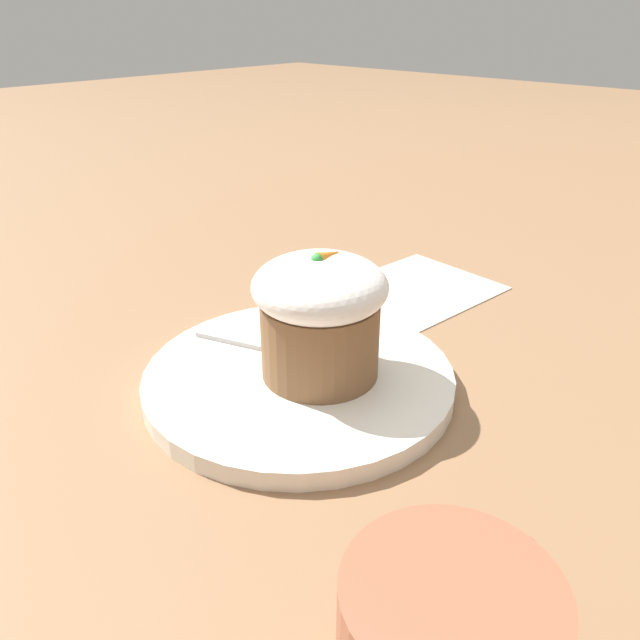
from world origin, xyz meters
The scene contains 5 objects.
ground_plane centered at (0.00, 0.00, 0.00)m, with size 4.00×4.00×0.00m, color #846042.
dessert_plate centered at (0.00, 0.00, 0.01)m, with size 0.22×0.22×0.01m.
carrot_cake centered at (0.01, -0.01, 0.06)m, with size 0.09×0.09×0.09m.
spoon centered at (0.02, 0.01, 0.02)m, with size 0.06×0.13×0.01m.
paper_napkin centered at (0.20, 0.04, 0.00)m, with size 0.15×0.14×0.00m.
Camera 1 is at (-0.27, -0.27, 0.25)m, focal length 35.00 mm.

